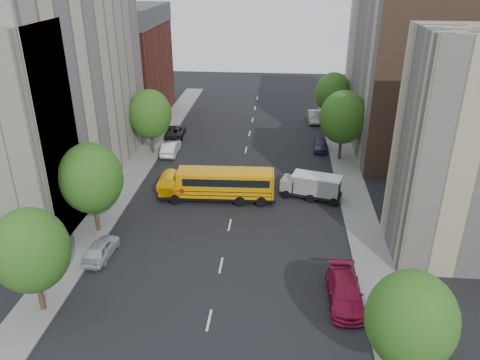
# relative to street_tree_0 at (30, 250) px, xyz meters

# --- Properties ---
(ground) EXTENTS (120.00, 120.00, 0.00)m
(ground) POSITION_rel_street_tree_0_xyz_m (11.00, 14.00, -4.64)
(ground) COLOR black
(ground) RESTS_ON ground
(sidewalk_left) EXTENTS (3.00, 80.00, 0.12)m
(sidewalk_left) POSITION_rel_street_tree_0_xyz_m (-0.50, 19.00, -4.58)
(sidewalk_left) COLOR slate
(sidewalk_left) RESTS_ON ground
(sidewalk_right) EXTENTS (3.00, 80.00, 0.12)m
(sidewalk_right) POSITION_rel_street_tree_0_xyz_m (22.50, 19.00, -4.58)
(sidewalk_right) COLOR slate
(sidewalk_right) RESTS_ON ground
(lane_markings) EXTENTS (0.15, 64.00, 0.01)m
(lane_markings) POSITION_rel_street_tree_0_xyz_m (11.00, 24.00, -4.64)
(lane_markings) COLOR silver
(lane_markings) RESTS_ON ground
(building_left_cream) EXTENTS (10.00, 26.00, 20.00)m
(building_left_cream) POSITION_rel_street_tree_0_xyz_m (-7.00, 20.00, 5.36)
(building_left_cream) COLOR #BCAD97
(building_left_cream) RESTS_ON ground
(building_left_redbrick) EXTENTS (10.00, 15.00, 13.00)m
(building_left_redbrick) POSITION_rel_street_tree_0_xyz_m (-7.00, 42.00, 1.86)
(building_left_redbrick) COLOR maroon
(building_left_redbrick) RESTS_ON ground
(building_right_near) EXTENTS (10.00, 7.00, 17.00)m
(building_right_near) POSITION_rel_street_tree_0_xyz_m (29.00, 9.50, 3.86)
(building_right_near) COLOR tan
(building_right_near) RESTS_ON ground
(building_right_far) EXTENTS (10.00, 22.00, 18.00)m
(building_right_far) POSITION_rel_street_tree_0_xyz_m (29.00, 34.00, 4.36)
(building_right_far) COLOR tan
(building_right_far) RESTS_ON ground
(building_right_sidewall) EXTENTS (10.10, 0.30, 18.00)m
(building_right_sidewall) POSITION_rel_street_tree_0_xyz_m (29.00, 23.00, 4.36)
(building_right_sidewall) COLOR brown
(building_right_sidewall) RESTS_ON ground
(street_tree_0) EXTENTS (4.80, 4.80, 7.41)m
(street_tree_0) POSITION_rel_street_tree_0_xyz_m (0.00, 0.00, 0.00)
(street_tree_0) COLOR #38281C
(street_tree_0) RESTS_ON ground
(street_tree_1) EXTENTS (5.12, 5.12, 7.90)m
(street_tree_1) POSITION_rel_street_tree_0_xyz_m (0.00, 10.00, 0.31)
(street_tree_1) COLOR #38281C
(street_tree_1) RESTS_ON ground
(street_tree_2) EXTENTS (4.99, 4.99, 7.71)m
(street_tree_2) POSITION_rel_street_tree_0_xyz_m (0.00, 28.00, 0.19)
(street_tree_2) COLOR #38281C
(street_tree_2) RESTS_ON ground
(street_tree_3) EXTENTS (4.61, 4.61, 7.11)m
(street_tree_3) POSITION_rel_street_tree_0_xyz_m (22.00, -4.00, -0.19)
(street_tree_3) COLOR #38281C
(street_tree_3) RESTS_ON ground
(street_tree_4) EXTENTS (5.25, 5.25, 8.10)m
(street_tree_4) POSITION_rel_street_tree_0_xyz_m (22.00, 28.00, 0.43)
(street_tree_4) COLOR #38281C
(street_tree_4) RESTS_ON ground
(street_tree_5) EXTENTS (4.86, 4.86, 7.51)m
(street_tree_5) POSITION_rel_street_tree_0_xyz_m (22.00, 40.00, 0.06)
(street_tree_5) COLOR #38281C
(street_tree_5) RESTS_ON ground
(school_bus) EXTENTS (11.18, 3.08, 3.13)m
(school_bus) POSITION_rel_street_tree_0_xyz_m (9.23, 16.67, -2.90)
(school_bus) COLOR black
(school_bus) RESTS_ON ground
(safari_truck) EXTENTS (6.02, 3.45, 2.44)m
(safari_truck) POSITION_rel_street_tree_0_xyz_m (18.30, 17.86, -3.35)
(safari_truck) COLOR black
(safari_truck) RESTS_ON ground
(parked_car_0) EXTENTS (1.94, 4.35, 1.45)m
(parked_car_0) POSITION_rel_street_tree_0_xyz_m (1.65, 6.28, -3.91)
(parked_car_0) COLOR #B6B8BD
(parked_car_0) RESTS_ON ground
(parked_car_1) EXTENTS (1.77, 4.78, 1.56)m
(parked_car_1) POSITION_rel_street_tree_0_xyz_m (2.20, 27.88, -3.86)
(parked_car_1) COLOR white
(parked_car_1) RESTS_ON ground
(parked_car_2) EXTENTS (2.62, 5.12, 1.38)m
(parked_car_2) POSITION_rel_street_tree_0_xyz_m (1.40, 34.13, -3.95)
(parked_car_2) COLOR black
(parked_car_2) RESTS_ON ground
(parked_car_3) EXTENTS (2.35, 5.53, 1.59)m
(parked_car_3) POSITION_rel_street_tree_0_xyz_m (19.80, 2.64, -3.84)
(parked_car_3) COLOR maroon
(parked_car_3) RESTS_ON ground
(parked_car_4) EXTENTS (1.81, 4.03, 1.35)m
(parked_car_4) POSITION_rel_street_tree_0_xyz_m (19.99, 30.83, -3.97)
(parked_car_4) COLOR #353258
(parked_car_4) RESTS_ON ground
(parked_car_5) EXTENTS (1.76, 4.68, 1.53)m
(parked_car_5) POSITION_rel_street_tree_0_xyz_m (19.80, 41.99, -3.88)
(parked_car_5) COLOR #9C9D98
(parked_car_5) RESTS_ON ground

